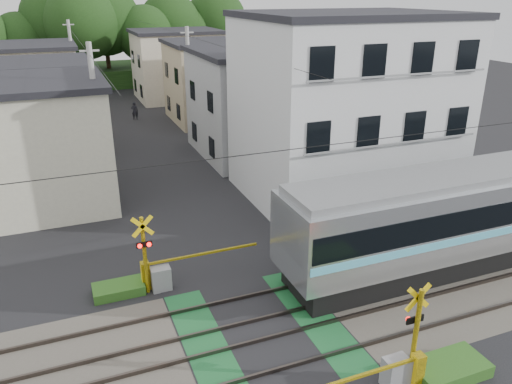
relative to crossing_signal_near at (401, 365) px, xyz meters
name	(u,v)px	position (x,y,z in m)	size (l,w,h in m)	color
ground	(262,331)	(-2.59, 3.65, -0.71)	(120.00, 120.00, 0.00)	black
track_bed	(262,330)	(-2.59, 3.65, -0.67)	(120.00, 120.00, 0.14)	#47423A
crossing_signal_near	(401,365)	(0.00, 0.00, 0.00)	(4.74, 0.65, 3.09)	yellow
crossing_signal_far	(158,272)	(-5.17, 7.31, 0.00)	(4.74, 0.65, 3.09)	yellow
apartment_block	(345,108)	(5.91, 13.15, 3.94)	(10.20, 8.36, 9.30)	silver
houses_row	(133,91)	(-2.33, 29.57, 2.53)	(22.07, 31.35, 6.80)	beige
tree_hill	(99,36)	(-2.37, 52.16, 4.83)	(40.00, 13.15, 11.25)	#1A3812
catenary	(426,198)	(3.41, 3.69, 2.98)	(60.00, 5.04, 7.00)	#2D2D33
utility_poles	(119,87)	(-3.64, 26.66, 3.37)	(7.90, 42.00, 8.00)	#A5A5A0
pedestrian	(135,111)	(-1.74, 33.98, 0.05)	(0.55, 0.36, 1.52)	black
weed_patches	(312,315)	(-0.83, 3.56, -0.53)	(10.25, 8.80, 0.40)	#2D5E1E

